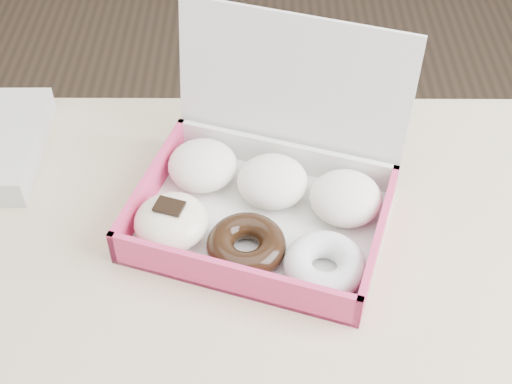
{
  "coord_description": "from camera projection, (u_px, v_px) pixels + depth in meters",
  "views": [
    {
      "loc": [
        0.18,
        -0.52,
        1.47
      ],
      "look_at": [
        0.18,
        0.13,
        0.81
      ],
      "focal_mm": 50.0,
      "sensor_mm": 36.0,
      "label": 1
    }
  ],
  "objects": [
    {
      "name": "table",
      "position": [
        119.0,
        333.0,
        0.94
      ],
      "size": [
        1.2,
        0.8,
        0.75
      ],
      "color": "tan",
      "rests_on": "ground"
    },
    {
      "name": "donut_box",
      "position": [
        262.0,
        197.0,
        0.95
      ],
      "size": [
        0.4,
        0.37,
        0.24
      ],
      "rotation": [
        0.0,
        0.0,
        -0.31
      ],
      "color": "white",
      "rests_on": "table"
    }
  ]
}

